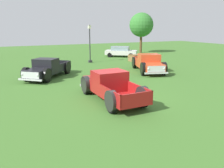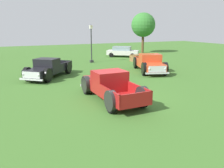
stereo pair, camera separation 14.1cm
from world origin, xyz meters
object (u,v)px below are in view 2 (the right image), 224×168
at_px(pickup_truck_foreground, 109,85).
at_px(pickup_truck_behind_right, 47,69).
at_px(picnic_table, 139,57).
at_px(sedan_distant_a, 123,51).
at_px(lamp_post_near, 91,43).
at_px(pickup_truck_behind_left, 150,64).
at_px(oak_tree_east, 143,25).

bearing_deg(pickup_truck_foreground, pickup_truck_behind_right, 107.99).
bearing_deg(picnic_table, pickup_truck_foreground, -127.80).
distance_m(sedan_distant_a, lamp_post_near, 6.26).
height_order(pickup_truck_foreground, sedan_distant_a, pickup_truck_foreground).
bearing_deg(pickup_truck_foreground, sedan_distant_a, 60.36).
bearing_deg(pickup_truck_foreground, lamp_post_near, 74.25).
height_order(pickup_truck_behind_left, lamp_post_near, lamp_post_near).
height_order(sedan_distant_a, picnic_table, sedan_distant_a).
height_order(pickup_truck_foreground, oak_tree_east, oak_tree_east).
height_order(pickup_truck_behind_left, pickup_truck_behind_right, pickup_truck_behind_left).
height_order(pickup_truck_behind_right, lamp_post_near, lamp_post_near).
height_order(lamp_post_near, picnic_table, lamp_post_near).
bearing_deg(picnic_table, lamp_post_near, 163.90).
bearing_deg(lamp_post_near, pickup_truck_behind_right, -133.73).
distance_m(pickup_truck_foreground, pickup_truck_behind_right, 7.11).
xyz_separation_m(sedan_distant_a, oak_tree_east, (5.00, 3.10, 3.38)).
xyz_separation_m(sedan_distant_a, picnic_table, (-0.17, -4.42, -0.22)).
relative_size(sedan_distant_a, lamp_post_near, 1.03).
bearing_deg(lamp_post_near, pickup_truck_foreground, -105.75).
height_order(sedan_distant_a, oak_tree_east, oak_tree_east).
xyz_separation_m(pickup_truck_behind_left, lamp_post_near, (-2.66, 7.46, 1.39)).
bearing_deg(sedan_distant_a, pickup_truck_behind_right, -141.11).
bearing_deg(pickup_truck_behind_right, picnic_table, 22.64).
relative_size(pickup_truck_behind_left, picnic_table, 2.96).
relative_size(sedan_distant_a, oak_tree_east, 0.72).
bearing_deg(pickup_truck_behind_right, sedan_distant_a, 38.89).
distance_m(pickup_truck_behind_left, lamp_post_near, 8.04).
distance_m(pickup_truck_behind_left, sedan_distant_a, 10.73).
relative_size(pickup_truck_behind_right, lamp_post_near, 1.19).
xyz_separation_m(lamp_post_near, oak_tree_east, (10.35, 6.03, 1.95)).
bearing_deg(lamp_post_near, picnic_table, -16.10).
bearing_deg(picnic_table, pickup_truck_behind_left, -112.91).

